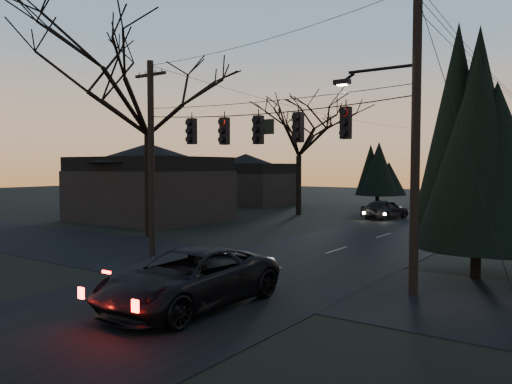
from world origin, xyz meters
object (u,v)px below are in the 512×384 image
Objects in this scene: utility_pole_right at (413,295)px; evergreen_right at (478,144)px; sedan_oncoming_a at (385,209)px; utility_pole_far_l at (413,204)px; bare_tree_left at (148,94)px; utility_pole_left at (152,256)px; suv_near at (189,279)px.

utility_pole_right is 1.21× the size of evergreen_right.
utility_pole_far_l is at bearing -65.77° from sedan_oncoming_a.
sedan_oncoming_a is (-9.77, 17.13, -4.00)m from evergreen_right.
evergreen_right is (17.26, -0.57, -3.22)m from bare_tree_left.
bare_tree_left reaches higher than utility_pole_far_l.
utility_pole_left is 0.75× the size of bare_tree_left.
utility_pole_right is at bearing -106.55° from evergreen_right.
evergreen_right reaches higher than suv_near.
utility_pole_left is at bearing 144.70° from suv_near.
utility_pole_far_l is at bearing 107.72° from utility_pole_right.
suv_near is (-4.70, -4.96, 0.80)m from utility_pole_right.
suv_near is at bearing -36.10° from utility_pole_left.
utility_pole_far_l is 33.14m from bare_tree_left.
utility_pole_far_l reaches higher than suv_near.
utility_pole_right is 0.88× the size of bare_tree_left.
utility_pole_left is 10.13m from bare_tree_left.
utility_pole_right reaches higher than utility_pole_far_l.
utility_pole_far_l is 0.97× the size of evergreen_right.
utility_pole_left is 36.00m from utility_pole_far_l.
bare_tree_left is 19.55m from sedan_oncoming_a.
utility_pole_far_l is 1.39× the size of suv_near.
utility_pole_right is 18.52m from bare_tree_left.
utility_pole_far_l is at bearing 100.23° from suv_near.
suv_near is at bearing -80.57° from utility_pole_far_l.
utility_pole_right is 22.49m from sedan_oncoming_a.
utility_pole_far_l is 1.86× the size of sedan_oncoming_a.
utility_pole_right is 1.25× the size of utility_pole_far_l.
utility_pole_right is 6.88m from suv_near.
suv_near is (11.50, -9.13, -7.15)m from bare_tree_left.
utility_pole_right is 11.50m from utility_pole_left.
suv_near is 1.34× the size of sedan_oncoming_a.
utility_pole_left is 20.93m from sedan_oncoming_a.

